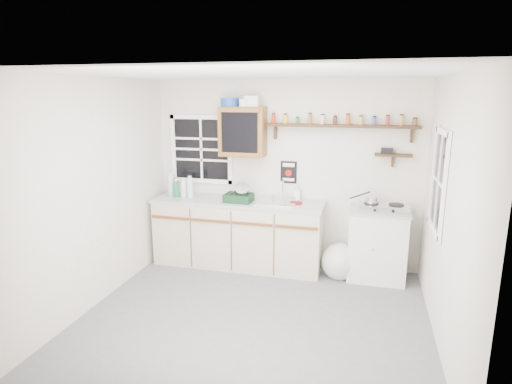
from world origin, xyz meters
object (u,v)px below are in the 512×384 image
upper_cabinet (243,132)px  hotplate (384,207)px  main_cabinet (238,233)px  dish_rack (240,195)px  right_cabinet (377,244)px  spice_shelf (342,125)px

upper_cabinet → hotplate: (1.85, -0.14, -0.88)m
main_cabinet → dish_rack: size_ratio=6.22×
dish_rack → upper_cabinet: bearing=97.1°
hotplate → right_cabinet: bearing=155.4°
main_cabinet → dish_rack: 0.55m
main_cabinet → upper_cabinet: size_ratio=3.55×
main_cabinet → right_cabinet: (1.83, 0.03, -0.01)m
right_cabinet → dish_rack: 1.87m
right_cabinet → dish_rack: size_ratio=2.45×
main_cabinet → dish_rack: dish_rack is taller
upper_cabinet → hotplate: size_ratio=1.07×
dish_rack → hotplate: size_ratio=0.61×
dish_rack → hotplate: (1.83, 0.08, -0.06)m
dish_rack → hotplate: bearing=5.4°
dish_rack → hotplate: dish_rack is taller
main_cabinet → upper_cabinet: upper_cabinet is taller
main_cabinet → spice_shelf: spice_shelf is taller
main_cabinet → dish_rack: bearing=-56.8°
right_cabinet → dish_rack: bearing=-176.6°
main_cabinet → right_cabinet: main_cabinet is taller
main_cabinet → right_cabinet: 1.84m
spice_shelf → hotplate: 1.15m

